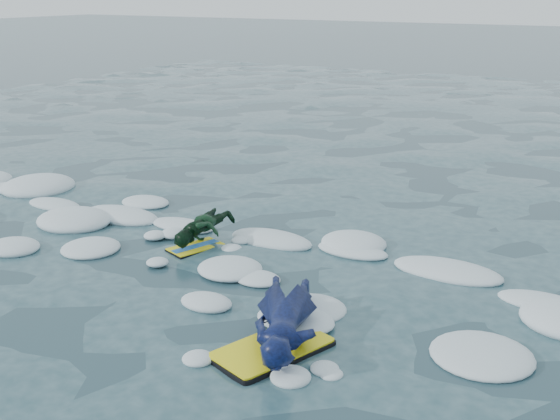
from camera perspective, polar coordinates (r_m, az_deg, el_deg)
The scene contains 4 objects.
ground at distance 8.17m, azimuth -6.49°, elevation -5.89°, with size 120.00×120.00×0.00m, color #152B34.
foam_band at distance 8.96m, azimuth -2.63°, elevation -3.62°, with size 12.00×3.10×0.30m, color white, non-canonical shape.
prone_woman_unit at distance 6.70m, azimuth 0.31°, elevation -9.17°, with size 1.24×1.78×0.44m.
prone_child_unit at distance 9.22m, azimuth -6.22°, elevation -1.71°, with size 0.61×1.13×0.41m.
Camera 1 is at (4.47, -6.02, 3.26)m, focal length 45.00 mm.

